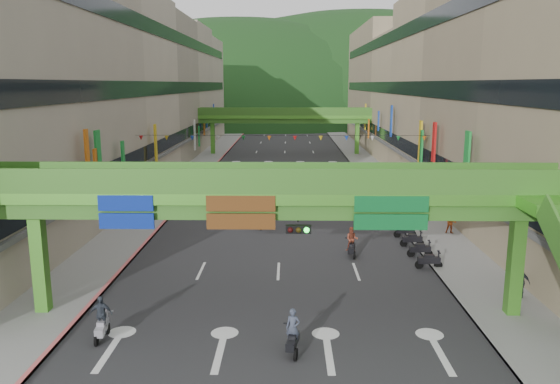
# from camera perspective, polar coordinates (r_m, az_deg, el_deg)

# --- Properties ---
(ground) EXTENTS (320.00, 320.00, 0.00)m
(ground) POSITION_cam_1_polar(r_m,az_deg,el_deg) (21.00, -0.80, -19.33)
(ground) COLOR black
(ground) RESTS_ON ground
(road_slab) EXTENTS (18.00, 140.00, 0.02)m
(road_slab) POSITION_cam_1_polar(r_m,az_deg,el_deg) (68.90, 0.41, 2.36)
(road_slab) COLOR #28282B
(road_slab) RESTS_ON ground
(sidewalk_left) EXTENTS (4.00, 140.00, 0.15)m
(sidewalk_left) POSITION_cam_1_polar(r_m,az_deg,el_deg) (69.85, -8.66, 2.40)
(sidewalk_left) COLOR gray
(sidewalk_left) RESTS_ON ground
(sidewalk_right) EXTENTS (4.00, 140.00, 0.15)m
(sidewalk_right) POSITION_cam_1_polar(r_m,az_deg,el_deg) (69.67, 9.50, 2.36)
(sidewalk_right) COLOR gray
(sidewalk_right) RESTS_ON ground
(curb_left) EXTENTS (0.20, 140.00, 0.18)m
(curb_left) POSITION_cam_1_polar(r_m,az_deg,el_deg) (69.56, -7.12, 2.42)
(curb_left) COLOR #CC5959
(curb_left) RESTS_ON ground
(curb_right) EXTENTS (0.20, 140.00, 0.18)m
(curb_right) POSITION_cam_1_polar(r_m,az_deg,el_deg) (69.41, 7.95, 2.38)
(curb_right) COLOR gray
(curb_right) RESTS_ON ground
(building_row_left) EXTENTS (12.80, 95.00, 19.00)m
(building_row_left) POSITION_cam_1_polar(r_m,az_deg,el_deg) (70.81, -15.33, 9.89)
(building_row_left) COLOR #9E937F
(building_row_left) RESTS_ON ground
(building_row_right) EXTENTS (12.80, 95.00, 19.00)m
(building_row_right) POSITION_cam_1_polar(r_m,az_deg,el_deg) (70.51, 16.23, 9.83)
(building_row_right) COLOR gray
(building_row_right) RESTS_ON ground
(overpass_near) EXTENTS (28.00, 12.27, 7.10)m
(overpass_near) POSITION_cam_1_polar(r_m,az_deg,el_deg) (24.08, 1.76, -1.90)
(overpass_near) COLOR #4C9E2D
(overpass_near) RESTS_ON ground
(overpass_far) EXTENTS (28.00, 2.20, 7.10)m
(overpass_far) POSITION_cam_1_polar(r_m,az_deg,el_deg) (83.23, 0.50, 7.63)
(overpass_far) COLOR #4C9E2D
(overpass_far) RESTS_ON ground
(hill_left) EXTENTS (168.00, 140.00, 112.00)m
(hill_left) POSITION_cam_1_polar(r_m,az_deg,el_deg) (179.06, -4.15, 7.82)
(hill_left) COLOR #1C4419
(hill_left) RESTS_ON ground
(hill_right) EXTENTS (208.00, 176.00, 128.00)m
(hill_right) POSITION_cam_1_polar(r_m,az_deg,el_deg) (199.85, 7.98, 8.10)
(hill_right) COLOR #1C4419
(hill_right) RESTS_ON ground
(bunting_string) EXTENTS (26.00, 0.36, 0.47)m
(bunting_string) POSITION_cam_1_polar(r_m,az_deg,el_deg) (48.30, 0.22, 5.65)
(bunting_string) COLOR black
(bunting_string) RESTS_ON ground
(scooter_rider_near) EXTENTS (0.70, 1.59, 1.91)m
(scooter_rider_near) POSITION_cam_1_polar(r_m,az_deg,el_deg) (22.52, 1.36, -14.57)
(scooter_rider_near) COLOR black
(scooter_rider_near) RESTS_ON ground
(scooter_rider_mid) EXTENTS (0.85, 1.59, 1.90)m
(scooter_rider_mid) POSITION_cam_1_polar(r_m,az_deg,el_deg) (34.56, 7.53, -5.16)
(scooter_rider_mid) COLOR black
(scooter_rider_mid) RESTS_ON ground
(scooter_rider_left) EXTENTS (0.99, 1.60, 1.97)m
(scooter_rider_left) POSITION_cam_1_polar(r_m,az_deg,el_deg) (24.75, -18.18, -12.43)
(scooter_rider_left) COLOR gray
(scooter_rider_left) RESTS_ON ground
(scooter_rider_far) EXTENTS (0.79, 1.60, 1.95)m
(scooter_rider_far) POSITION_cam_1_polar(r_m,az_deg,el_deg) (40.89, -1.96, -2.47)
(scooter_rider_far) COLOR #921B06
(scooter_rider_far) RESTS_ON ground
(parked_scooter_row) EXTENTS (1.60, 9.35, 1.08)m
(parked_scooter_row) POSITION_cam_1_polar(r_m,az_deg,el_deg) (37.38, 13.65, -4.84)
(parked_scooter_row) COLOR black
(parked_scooter_row) RESTS_ON ground
(car_silver) EXTENTS (1.72, 3.97, 1.27)m
(car_silver) POSITION_cam_1_polar(r_m,az_deg,el_deg) (64.20, -5.89, 2.20)
(car_silver) COLOR #B3B1BA
(car_silver) RESTS_ON ground
(car_yellow) EXTENTS (2.06, 4.52, 1.50)m
(car_yellow) POSITION_cam_1_polar(r_m,az_deg,el_deg) (60.35, 5.46, 1.74)
(car_yellow) COLOR #E59C04
(car_yellow) RESTS_ON ground
(pedestrian_red) EXTENTS (0.79, 0.65, 1.52)m
(pedestrian_red) POSITION_cam_1_polar(r_m,az_deg,el_deg) (40.90, 17.42, -3.31)
(pedestrian_red) COLOR #C34C1C
(pedestrian_red) RESTS_ON ground
(pedestrian_dark) EXTENTS (0.98, 0.80, 1.56)m
(pedestrian_dark) POSITION_cam_1_polar(r_m,az_deg,el_deg) (30.22, 23.79, -8.87)
(pedestrian_dark) COLOR #21232A
(pedestrian_dark) RESTS_ON ground
(pedestrian_blue) EXTENTS (0.81, 0.59, 1.61)m
(pedestrian_blue) POSITION_cam_1_polar(r_m,az_deg,el_deg) (53.42, 11.49, 0.38)
(pedestrian_blue) COLOR #334A5B
(pedestrian_blue) RESTS_ON ground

